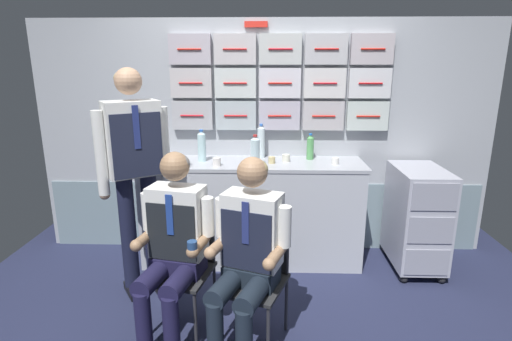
{
  "coord_description": "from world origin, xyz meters",
  "views": [
    {
      "loc": [
        0.04,
        -2.31,
        1.76
      ],
      "look_at": [
        -0.04,
        0.31,
        1.06
      ],
      "focal_mm": 28.06,
      "sensor_mm": 36.0,
      "label": 1
    }
  ],
  "objects_px": {
    "folding_chair_left": "(184,255)",
    "water_bottle_tall": "(261,142)",
    "service_trolley": "(416,216)",
    "crew_member_left": "(173,241)",
    "crew_member_standing": "(135,163)",
    "paper_cup_blue": "(286,158)",
    "crew_member_center": "(247,250)",
    "folding_chair_center": "(257,264)"
  },
  "relations": [
    {
      "from": "service_trolley",
      "to": "crew_member_standing",
      "type": "distance_m",
      "value": 2.39
    },
    {
      "from": "service_trolley",
      "to": "crew_member_left",
      "type": "distance_m",
      "value": 2.13
    },
    {
      "from": "service_trolley",
      "to": "crew_member_center",
      "type": "distance_m",
      "value": 1.79
    },
    {
      "from": "folding_chair_left",
      "to": "crew_member_center",
      "type": "relative_size",
      "value": 0.67
    },
    {
      "from": "service_trolley",
      "to": "folding_chair_left",
      "type": "bearing_deg",
      "value": -156.42
    },
    {
      "from": "folding_chair_center",
      "to": "service_trolley",
      "type": "bearing_deg",
      "value": 34.47
    },
    {
      "from": "crew_member_standing",
      "to": "water_bottle_tall",
      "type": "distance_m",
      "value": 1.18
    },
    {
      "from": "service_trolley",
      "to": "crew_member_center",
      "type": "height_order",
      "value": "crew_member_center"
    },
    {
      "from": "service_trolley",
      "to": "crew_member_standing",
      "type": "height_order",
      "value": "crew_member_standing"
    },
    {
      "from": "crew_member_center",
      "to": "folding_chair_center",
      "type": "bearing_deg",
      "value": 70.28
    },
    {
      "from": "service_trolley",
      "to": "crew_member_standing",
      "type": "relative_size",
      "value": 0.52
    },
    {
      "from": "folding_chair_left",
      "to": "crew_member_center",
      "type": "distance_m",
      "value": 0.55
    },
    {
      "from": "crew_member_center",
      "to": "paper_cup_blue",
      "type": "relative_size",
      "value": 18.03
    },
    {
      "from": "crew_member_center",
      "to": "crew_member_standing",
      "type": "distance_m",
      "value": 1.15
    },
    {
      "from": "crew_member_standing",
      "to": "paper_cup_blue",
      "type": "relative_size",
      "value": 25.45
    },
    {
      "from": "folding_chair_center",
      "to": "crew_member_standing",
      "type": "height_order",
      "value": "crew_member_standing"
    },
    {
      "from": "service_trolley",
      "to": "folding_chair_center",
      "type": "relative_size",
      "value": 1.1
    },
    {
      "from": "folding_chair_center",
      "to": "crew_member_center",
      "type": "distance_m",
      "value": 0.23
    },
    {
      "from": "folding_chair_left",
      "to": "crew_member_left",
      "type": "bearing_deg",
      "value": -101.75
    },
    {
      "from": "crew_member_left",
      "to": "folding_chair_center",
      "type": "height_order",
      "value": "crew_member_left"
    },
    {
      "from": "crew_member_center",
      "to": "service_trolley",
      "type": "bearing_deg",
      "value": 37.48
    },
    {
      "from": "folding_chair_left",
      "to": "water_bottle_tall",
      "type": "xyz_separation_m",
      "value": [
        0.5,
        1.11,
        0.58
      ]
    },
    {
      "from": "folding_chair_left",
      "to": "crew_member_standing",
      "type": "bearing_deg",
      "value": 138.04
    },
    {
      "from": "crew_member_left",
      "to": "folding_chair_center",
      "type": "bearing_deg",
      "value": 3.82
    },
    {
      "from": "crew_member_left",
      "to": "paper_cup_blue",
      "type": "distance_m",
      "value": 1.38
    },
    {
      "from": "folding_chair_center",
      "to": "water_bottle_tall",
      "type": "bearing_deg",
      "value": 89.9
    },
    {
      "from": "folding_chair_left",
      "to": "crew_member_left",
      "type": "distance_m",
      "value": 0.24
    },
    {
      "from": "folding_chair_left",
      "to": "crew_member_center",
      "type": "bearing_deg",
      "value": -31.3
    },
    {
      "from": "service_trolley",
      "to": "folding_chair_center",
      "type": "height_order",
      "value": "service_trolley"
    },
    {
      "from": "folding_chair_left",
      "to": "crew_member_center",
      "type": "height_order",
      "value": "crew_member_center"
    },
    {
      "from": "paper_cup_blue",
      "to": "crew_member_standing",
      "type": "bearing_deg",
      "value": -153.39
    },
    {
      "from": "crew_member_left",
      "to": "folding_chair_left",
      "type": "bearing_deg",
      "value": 78.25
    },
    {
      "from": "service_trolley",
      "to": "crew_member_standing",
      "type": "bearing_deg",
      "value": -169.36
    },
    {
      "from": "crew_member_standing",
      "to": "crew_member_center",
      "type": "bearing_deg",
      "value": -36.87
    },
    {
      "from": "crew_member_left",
      "to": "water_bottle_tall",
      "type": "relative_size",
      "value": 3.97
    },
    {
      "from": "folding_chair_left",
      "to": "crew_member_standing",
      "type": "distance_m",
      "value": 0.79
    },
    {
      "from": "service_trolley",
      "to": "crew_member_left",
      "type": "xyz_separation_m",
      "value": [
        -1.89,
        -0.97,
        0.19
      ]
    },
    {
      "from": "paper_cup_blue",
      "to": "water_bottle_tall",
      "type": "bearing_deg",
      "value": 146.29
    },
    {
      "from": "crew_member_left",
      "to": "crew_member_center",
      "type": "bearing_deg",
      "value": -13.48
    },
    {
      "from": "folding_chair_left",
      "to": "folding_chair_center",
      "type": "relative_size",
      "value": 1.0
    },
    {
      "from": "folding_chair_center",
      "to": "crew_member_center",
      "type": "height_order",
      "value": "crew_member_center"
    },
    {
      "from": "service_trolley",
      "to": "crew_member_center",
      "type": "relative_size",
      "value": 0.74
    }
  ]
}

